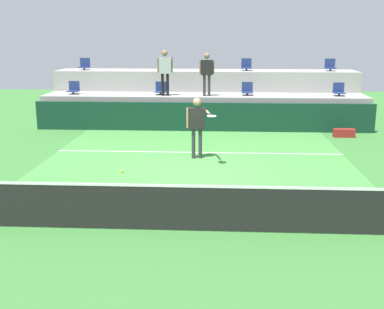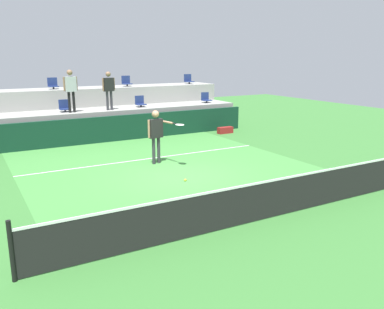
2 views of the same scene
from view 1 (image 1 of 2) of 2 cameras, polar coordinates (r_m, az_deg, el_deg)
name	(u,v)px [view 1 (image 1 of 2)]	position (r m, az deg, el deg)	size (l,w,h in m)	color
ground_plane	(194,173)	(13.36, 0.28, -2.19)	(40.00, 40.00, 0.00)	#336B2D
court_inner_paint	(196,164)	(14.33, 0.50, -1.08)	(9.00, 10.00, 0.01)	#3D7F38
court_service_line	(198,152)	(15.68, 0.75, 0.24)	(9.00, 0.06, 0.00)	white
tennis_net	(183,206)	(9.41, -1.02, -5.94)	(10.48, 0.08, 1.07)	black
sponsor_backboard	(203,117)	(19.10, 1.25, 4.34)	(13.00, 0.16, 1.10)	#0F3323
seating_tier_lower	(204,110)	(20.37, 1.39, 5.15)	(13.00, 1.80, 1.25)	gray
seating_tier_upper	(205,94)	(22.10, 1.56, 6.93)	(13.00, 1.80, 2.10)	gray
stadium_chair_lower_far_left	(74,89)	(21.07, -13.44, 7.37)	(0.44, 0.40, 0.52)	#2D2D33
stadium_chair_lower_left	(161,89)	(20.33, -3.61, 7.49)	(0.44, 0.40, 0.52)	#2D2D33
stadium_chair_lower_right	(247,90)	(20.21, 6.37, 7.40)	(0.44, 0.40, 0.52)	#2D2D33
stadium_chair_lower_far_right	(339,90)	(20.72, 16.52, 7.08)	(0.44, 0.40, 0.52)	#2D2D33
stadium_chair_upper_far_left	(85,65)	(22.72, -12.24, 10.02)	(0.44, 0.40, 0.52)	#2D2D33
stadium_chair_upper_left	(164,65)	(22.05, -3.24, 10.20)	(0.44, 0.40, 0.52)	#2D2D33
stadium_chair_upper_right	(246,66)	(21.94, 6.28, 10.12)	(0.44, 0.40, 0.52)	#2D2D33
stadium_chair_upper_far_right	(330,66)	(22.40, 15.60, 9.78)	(0.44, 0.40, 0.52)	#2D2D33
tennis_player	(197,121)	(14.72, 0.61, 3.84)	(0.92, 1.21, 1.83)	#2D2D33
spectator_leaning_on_rail	(165,68)	(19.85, -3.13, 9.89)	(0.62, 0.28, 1.79)	black
spectator_in_white	(207,70)	(19.74, 1.71, 9.65)	(0.59, 0.25, 1.68)	#2D2D33
tennis_ball	(122,171)	(10.56, -8.04, -1.91)	(0.07, 0.07, 0.07)	#CCE033
equipment_bag	(344,133)	(18.85, 17.07, 2.38)	(0.76, 0.28, 0.30)	maroon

